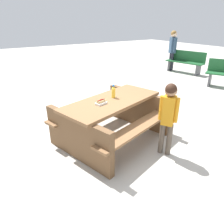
{
  "coord_description": "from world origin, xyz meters",
  "views": [
    {
      "loc": [
        1.8,
        2.76,
        1.98
      ],
      "look_at": [
        0.0,
        0.0,
        0.52
      ],
      "focal_mm": 33.55,
      "sensor_mm": 36.0,
      "label": 1
    }
  ],
  "objects_px": {
    "hotdog_tray": "(101,102)",
    "child_in_coat": "(169,111)",
    "park_bench_near": "(185,61)",
    "bystander_adult": "(173,45)",
    "picnic_table": "(112,116)",
    "soda_bottle": "(113,92)"
  },
  "relations": [
    {
      "from": "hotdog_tray",
      "to": "child_in_coat",
      "type": "distance_m",
      "value": 1.05
    },
    {
      "from": "child_in_coat",
      "to": "park_bench_near",
      "type": "height_order",
      "value": "child_in_coat"
    },
    {
      "from": "child_in_coat",
      "to": "bystander_adult",
      "type": "relative_size",
      "value": 0.73
    },
    {
      "from": "picnic_table",
      "to": "soda_bottle",
      "type": "height_order",
      "value": "soda_bottle"
    },
    {
      "from": "soda_bottle",
      "to": "child_in_coat",
      "type": "relative_size",
      "value": 0.19
    },
    {
      "from": "picnic_table",
      "to": "park_bench_near",
      "type": "bearing_deg",
      "value": -152.74
    },
    {
      "from": "child_in_coat",
      "to": "park_bench_near",
      "type": "distance_m",
      "value": 6.02
    },
    {
      "from": "hotdog_tray",
      "to": "bystander_adult",
      "type": "distance_m",
      "value": 6.41
    },
    {
      "from": "soda_bottle",
      "to": "child_in_coat",
      "type": "bearing_deg",
      "value": 112.06
    },
    {
      "from": "child_in_coat",
      "to": "soda_bottle",
      "type": "bearing_deg",
      "value": -67.94
    },
    {
      "from": "park_bench_near",
      "to": "bystander_adult",
      "type": "relative_size",
      "value": 0.97
    },
    {
      "from": "hotdog_tray",
      "to": "child_in_coat",
      "type": "bearing_deg",
      "value": 132.67
    },
    {
      "from": "picnic_table",
      "to": "hotdog_tray",
      "type": "xyz_separation_m",
      "value": [
        0.25,
        0.07,
        0.34
      ]
    },
    {
      "from": "picnic_table",
      "to": "child_in_coat",
      "type": "relative_size",
      "value": 1.8
    },
    {
      "from": "park_bench_near",
      "to": "picnic_table",
      "type": "bearing_deg",
      "value": 27.26
    },
    {
      "from": "soda_bottle",
      "to": "park_bench_near",
      "type": "xyz_separation_m",
      "value": [
        -5.21,
        -2.65,
        -0.4
      ]
    },
    {
      "from": "picnic_table",
      "to": "child_in_coat",
      "type": "distance_m",
      "value": 1.0
    },
    {
      "from": "hotdog_tray",
      "to": "park_bench_near",
      "type": "height_order",
      "value": "park_bench_near"
    },
    {
      "from": "picnic_table",
      "to": "hotdog_tray",
      "type": "relative_size",
      "value": 10.58
    },
    {
      "from": "soda_bottle",
      "to": "park_bench_near",
      "type": "distance_m",
      "value": 5.86
    },
    {
      "from": "hotdog_tray",
      "to": "bystander_adult",
      "type": "xyz_separation_m",
      "value": [
        -5.41,
        -3.42,
        0.24
      ]
    },
    {
      "from": "hotdog_tray",
      "to": "child_in_coat",
      "type": "height_order",
      "value": "child_in_coat"
    }
  ]
}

